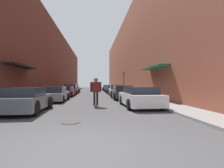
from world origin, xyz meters
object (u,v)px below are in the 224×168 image
(parked_car_left_3, at_px, (71,89))
(traffic_light, at_px, (124,79))
(parked_car_left_0, at_px, (26,100))
(parked_car_right_0, at_px, (140,97))
(parked_car_right_5, at_px, (107,88))
(parked_car_right_4, at_px, (109,88))
(manhole_cover, at_px, (71,122))
(parked_car_left_4, at_px, (74,89))
(parked_car_right_1, at_px, (122,93))
(parked_car_left_1, at_px, (54,94))
(skateboarder, at_px, (96,89))
(parked_car_right_2, at_px, (116,90))
(parked_car_left_2, at_px, (65,91))
(parked_car_right_3, at_px, (112,89))

(parked_car_left_3, height_order, traffic_light, traffic_light)
(parked_car_left_0, distance_m, parked_car_right_0, 6.49)
(parked_car_right_5, bearing_deg, parked_car_left_3, -115.45)
(parked_car_right_4, relative_size, traffic_light, 1.32)
(parked_car_left_3, xyz_separation_m, manhole_cover, (2.50, -19.02, -0.66))
(parked_car_left_0, height_order, parked_car_left_4, parked_car_left_4)
(parked_car_right_1, distance_m, parked_car_right_4, 16.65)
(parked_car_left_1, relative_size, parked_car_right_0, 1.05)
(parked_car_right_5, relative_size, traffic_light, 1.35)
(parked_car_right_4, bearing_deg, skateboarder, -97.07)
(parked_car_left_4, distance_m, traffic_light, 8.75)
(parked_car_right_2, xyz_separation_m, skateboarder, (-2.70, -10.87, 0.50))
(parked_car_left_1, xyz_separation_m, parked_car_right_4, (6.19, 18.13, 0.01))
(parked_car_left_2, xyz_separation_m, traffic_light, (8.29, 8.51, 1.63))
(parked_car_left_1, height_order, parked_car_left_3, parked_car_left_3)
(parked_car_left_1, bearing_deg, manhole_cover, -73.58)
(parked_car_right_2, height_order, parked_car_right_4, parked_car_right_2)
(parked_car_left_4, relative_size, parked_car_right_0, 0.93)
(parked_car_right_5, bearing_deg, parked_car_left_0, -102.01)
(parked_car_left_0, height_order, parked_car_right_4, parked_car_right_4)
(parked_car_right_2, bearing_deg, parked_car_left_2, -166.69)
(parked_car_left_2, distance_m, parked_car_right_4, 14.05)
(parked_car_right_2, bearing_deg, parked_car_right_4, 89.82)
(parked_car_right_2, bearing_deg, manhole_cover, -103.37)
(parked_car_right_1, bearing_deg, parked_car_right_0, -88.25)
(parked_car_left_2, distance_m, parked_car_right_3, 9.45)
(parked_car_left_3, relative_size, parked_car_right_3, 1.02)
(parked_car_right_3, bearing_deg, parked_car_left_0, -108.78)
(parked_car_left_0, bearing_deg, parked_car_right_2, 63.79)
(parked_car_right_1, relative_size, parked_car_right_5, 0.95)
(parked_car_left_2, bearing_deg, parked_car_right_5, 71.25)
(parked_car_left_2, xyz_separation_m, parked_car_right_3, (6.14, 7.17, 0.01))
(parked_car_left_4, bearing_deg, parked_car_right_2, -53.99)
(skateboarder, relative_size, traffic_light, 0.55)
(parked_car_right_4, bearing_deg, parked_car_right_3, -90.26)
(parked_car_left_1, height_order, parked_car_right_3, parked_car_left_1)
(parked_car_left_4, bearing_deg, parked_car_right_1, -66.39)
(parked_car_left_3, relative_size, skateboarder, 2.24)
(parked_car_left_2, relative_size, parked_car_left_3, 1.07)
(parked_car_left_2, bearing_deg, parked_car_right_4, 63.96)
(parked_car_right_0, relative_size, parked_car_right_4, 0.98)
(parked_car_left_2, height_order, parked_car_right_4, parked_car_right_4)
(parked_car_left_3, relative_size, traffic_light, 1.23)
(parked_car_right_5, bearing_deg, traffic_light, -76.71)
(parked_car_left_4, xyz_separation_m, parked_car_right_3, (6.31, -2.95, -0.05))
(parked_car_right_1, bearing_deg, parked_car_right_5, 89.85)
(traffic_light, bearing_deg, parked_car_right_0, -96.54)
(manhole_cover, bearing_deg, parked_car_left_3, 97.50)
(parked_car_right_1, height_order, parked_car_right_3, parked_car_right_1)
(parked_car_right_2, bearing_deg, parked_car_left_4, 126.01)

